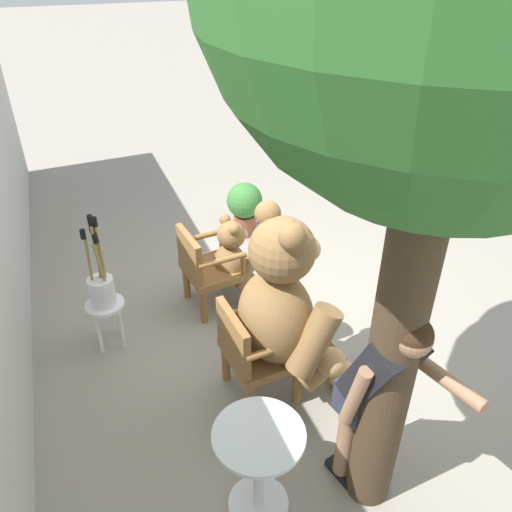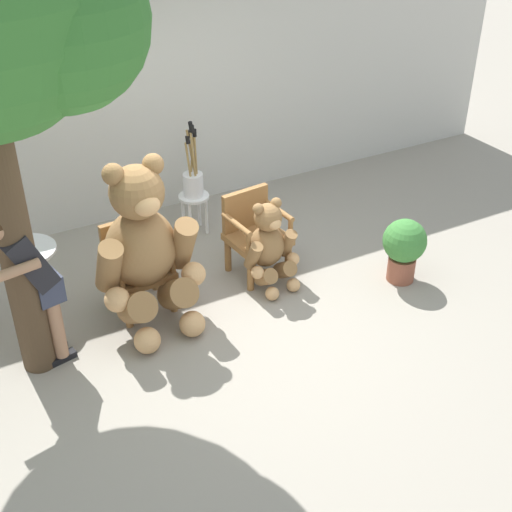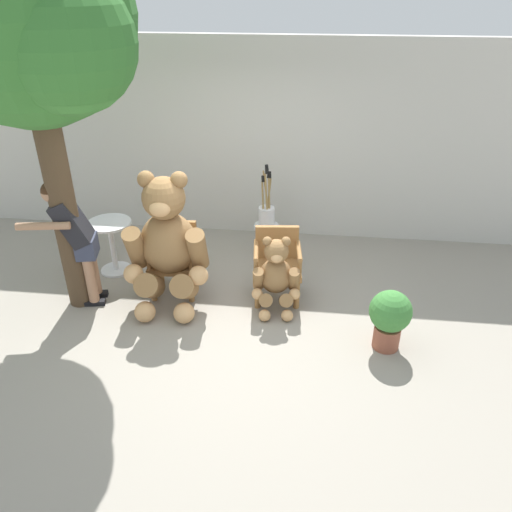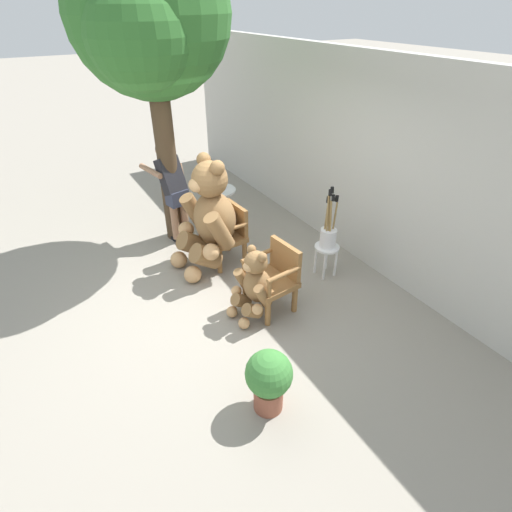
{
  "view_description": "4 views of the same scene",
  "coord_description": "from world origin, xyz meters",
  "px_view_note": "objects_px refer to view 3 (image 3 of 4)",
  "views": [
    {
      "loc": [
        -3.32,
        1.65,
        3.16
      ],
      "look_at": [
        0.16,
        0.29,
        0.78
      ],
      "focal_mm": 35.0,
      "sensor_mm": 36.0,
      "label": 1
    },
    {
      "loc": [
        -2.26,
        -4.84,
        4.17
      ],
      "look_at": [
        0.32,
        0.01,
        0.61
      ],
      "focal_mm": 50.0,
      "sensor_mm": 36.0,
      "label": 2
    },
    {
      "loc": [
        0.97,
        -4.53,
        3.48
      ],
      "look_at": [
        0.39,
        0.45,
        0.63
      ],
      "focal_mm": 35.0,
      "sensor_mm": 36.0,
      "label": 3
    },
    {
      "loc": [
        3.91,
        -1.57,
        3.29
      ],
      "look_at": [
        0.34,
        0.53,
        0.62
      ],
      "focal_mm": 28.0,
      "sensor_mm": 36.0,
      "label": 4
    }
  ],
  "objects_px": {
    "brush_bucket": "(267,212)",
    "patio_tree": "(31,23)",
    "teddy_bear_large": "(167,243)",
    "round_side_table": "(112,241)",
    "wooden_chair_left": "(175,256)",
    "person_visitor": "(75,234)",
    "wooden_chair_right": "(277,262)",
    "white_stool": "(266,232)",
    "potted_plant": "(390,316)",
    "teddy_bear_small": "(276,276)"
  },
  "relations": [
    {
      "from": "white_stool",
      "to": "teddy_bear_large",
      "type": "bearing_deg",
      "value": -128.76
    },
    {
      "from": "wooden_chair_right",
      "to": "brush_bucket",
      "type": "height_order",
      "value": "brush_bucket"
    },
    {
      "from": "wooden_chair_left",
      "to": "teddy_bear_large",
      "type": "height_order",
      "value": "teddy_bear_large"
    },
    {
      "from": "teddy_bear_small",
      "to": "white_stool",
      "type": "bearing_deg",
      "value": 100.38
    },
    {
      "from": "wooden_chair_left",
      "to": "teddy_bear_small",
      "type": "xyz_separation_m",
      "value": [
        1.27,
        -0.29,
        -0.01
      ]
    },
    {
      "from": "patio_tree",
      "to": "round_side_table",
      "type": "bearing_deg",
      "value": 85.38
    },
    {
      "from": "round_side_table",
      "to": "potted_plant",
      "type": "xyz_separation_m",
      "value": [
        3.42,
        -1.18,
        -0.05
      ]
    },
    {
      "from": "wooden_chair_right",
      "to": "teddy_bear_large",
      "type": "bearing_deg",
      "value": -167.86
    },
    {
      "from": "teddy_bear_small",
      "to": "potted_plant",
      "type": "bearing_deg",
      "value": -24.58
    },
    {
      "from": "patio_tree",
      "to": "brush_bucket",
      "type": "bearing_deg",
      "value": 36.04
    },
    {
      "from": "teddy_bear_small",
      "to": "wooden_chair_right",
      "type": "bearing_deg",
      "value": 92.32
    },
    {
      "from": "wooden_chair_left",
      "to": "wooden_chair_right",
      "type": "height_order",
      "value": "same"
    },
    {
      "from": "wooden_chair_left",
      "to": "round_side_table",
      "type": "xyz_separation_m",
      "value": [
        -0.92,
        0.32,
        -0.01
      ]
    },
    {
      "from": "wooden_chair_left",
      "to": "teddy_bear_large",
      "type": "xyz_separation_m",
      "value": [
        0.01,
        -0.27,
        0.33
      ]
    },
    {
      "from": "teddy_bear_small",
      "to": "potted_plant",
      "type": "height_order",
      "value": "teddy_bear_small"
    },
    {
      "from": "teddy_bear_small",
      "to": "brush_bucket",
      "type": "distance_m",
      "value": 1.33
    },
    {
      "from": "person_visitor",
      "to": "potted_plant",
      "type": "distance_m",
      "value": 3.57
    },
    {
      "from": "brush_bucket",
      "to": "person_visitor",
      "type": "bearing_deg",
      "value": -145.52
    },
    {
      "from": "brush_bucket",
      "to": "white_stool",
      "type": "bearing_deg",
      "value": 97.92
    },
    {
      "from": "wooden_chair_left",
      "to": "teddy_bear_small",
      "type": "height_order",
      "value": "teddy_bear_small"
    },
    {
      "from": "brush_bucket",
      "to": "patio_tree",
      "type": "relative_size",
      "value": 0.21
    },
    {
      "from": "teddy_bear_large",
      "to": "round_side_table",
      "type": "bearing_deg",
      "value": 147.47
    },
    {
      "from": "white_stool",
      "to": "round_side_table",
      "type": "bearing_deg",
      "value": -160.8
    },
    {
      "from": "white_stool",
      "to": "potted_plant",
      "type": "height_order",
      "value": "potted_plant"
    },
    {
      "from": "wooden_chair_left",
      "to": "white_stool",
      "type": "distance_m",
      "value": 1.44
    },
    {
      "from": "teddy_bear_large",
      "to": "teddy_bear_small",
      "type": "distance_m",
      "value": 1.31
    },
    {
      "from": "teddy_bear_large",
      "to": "white_stool",
      "type": "relative_size",
      "value": 3.53
    },
    {
      "from": "patio_tree",
      "to": "person_visitor",
      "type": "bearing_deg",
      "value": 110.31
    },
    {
      "from": "wooden_chair_left",
      "to": "teddy_bear_large",
      "type": "distance_m",
      "value": 0.43
    },
    {
      "from": "white_stool",
      "to": "teddy_bear_small",
      "type": "bearing_deg",
      "value": -79.62
    },
    {
      "from": "white_stool",
      "to": "round_side_table",
      "type": "distance_m",
      "value": 2.07
    },
    {
      "from": "wooden_chair_right",
      "to": "teddy_bear_large",
      "type": "relative_size",
      "value": 0.53
    },
    {
      "from": "teddy_bear_small",
      "to": "potted_plant",
      "type": "xyz_separation_m",
      "value": [
        1.22,
        -0.56,
        -0.06
      ]
    },
    {
      "from": "white_stool",
      "to": "potted_plant",
      "type": "xyz_separation_m",
      "value": [
        1.46,
        -1.86,
        0.04
      ]
    },
    {
      "from": "person_visitor",
      "to": "white_stool",
      "type": "distance_m",
      "value": 2.54
    },
    {
      "from": "wooden_chair_right",
      "to": "brush_bucket",
      "type": "bearing_deg",
      "value": 102.67
    },
    {
      "from": "wooden_chair_left",
      "to": "round_side_table",
      "type": "bearing_deg",
      "value": 160.58
    },
    {
      "from": "teddy_bear_large",
      "to": "patio_tree",
      "type": "distance_m",
      "value": 2.5
    },
    {
      "from": "wooden_chair_right",
      "to": "teddy_bear_large",
      "type": "distance_m",
      "value": 1.32
    },
    {
      "from": "brush_bucket",
      "to": "potted_plant",
      "type": "height_order",
      "value": "brush_bucket"
    },
    {
      "from": "teddy_bear_small",
      "to": "potted_plant",
      "type": "distance_m",
      "value": 1.35
    },
    {
      "from": "teddy_bear_large",
      "to": "white_stool",
      "type": "bearing_deg",
      "value": 51.24
    },
    {
      "from": "brush_bucket",
      "to": "patio_tree",
      "type": "distance_m",
      "value": 3.48
    },
    {
      "from": "wooden_chair_right",
      "to": "person_visitor",
      "type": "relative_size",
      "value": 0.56
    },
    {
      "from": "patio_tree",
      "to": "potted_plant",
      "type": "bearing_deg",
      "value": -6.34
    },
    {
      "from": "round_side_table",
      "to": "potted_plant",
      "type": "relative_size",
      "value": 1.06
    },
    {
      "from": "teddy_bear_small",
      "to": "patio_tree",
      "type": "distance_m",
      "value": 3.47
    },
    {
      "from": "brush_bucket",
      "to": "potted_plant",
      "type": "distance_m",
      "value": 2.38
    },
    {
      "from": "patio_tree",
      "to": "potted_plant",
      "type": "height_order",
      "value": "patio_tree"
    },
    {
      "from": "person_visitor",
      "to": "wooden_chair_right",
      "type": "bearing_deg",
      "value": 10.0
    }
  ]
}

